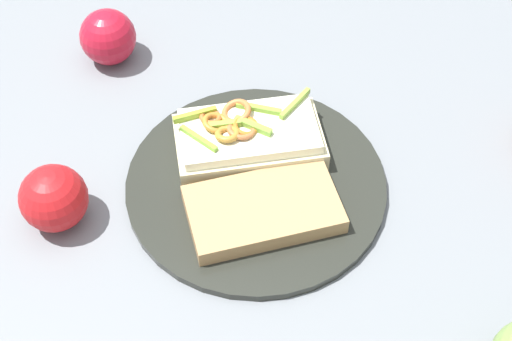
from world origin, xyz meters
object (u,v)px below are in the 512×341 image
(apple_2, at_px, (108,37))
(apple_5, at_px, (54,198))
(plate, at_px, (256,184))
(sandwich, at_px, (248,138))
(bread_slice_side, at_px, (263,209))

(apple_2, height_order, apple_5, apple_5)
(plate, relative_size, apple_5, 4.00)
(plate, distance_m, apple_5, 0.23)
(sandwich, bearing_deg, bread_slice_side, -89.19)
(apple_5, bearing_deg, plate, -158.05)
(sandwich, relative_size, bread_slice_side, 1.17)
(apple_5, bearing_deg, sandwich, -145.78)
(sandwich, bearing_deg, plate, -88.39)
(bread_slice_side, relative_size, apple_5, 2.20)
(sandwich, xyz_separation_m, apple_2, (0.21, -0.14, 0.01))
(sandwich, height_order, bread_slice_side, sandwich)
(plate, bearing_deg, apple_5, 21.95)
(plate, xyz_separation_m, bread_slice_side, (-0.02, 0.05, 0.02))
(plate, bearing_deg, apple_2, -38.03)
(sandwich, bearing_deg, apple_2, 127.42)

